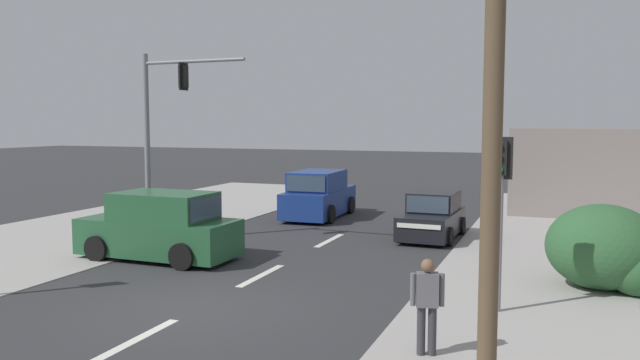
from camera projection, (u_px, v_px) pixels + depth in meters
name	position (u px, v px, depth m)	size (l,w,h in m)	color
ground_plane	(197.00, 309.00, 12.90)	(140.00, 140.00, 0.00)	#303033
lane_dash_near	(136.00, 340.00, 11.04)	(0.20, 2.40, 0.01)	silver
lane_dash_mid	(261.00, 275.00, 15.69)	(0.20, 2.40, 0.01)	silver
lane_dash_far	(329.00, 240.00, 20.33)	(0.20, 2.40, 0.01)	silver
kerb_left_verge	(33.00, 244.00, 19.65)	(8.00, 40.00, 0.02)	#A39E99
traffic_signal_mast	(161.00, 123.00, 19.65)	(3.69, 0.44, 6.00)	slate
pedestal_signal_right_kerb	(500.00, 194.00, 12.43)	(0.44, 0.30, 3.56)	slate
roadside_bush	(608.00, 250.00, 14.25)	(2.66, 2.28, 1.98)	#2D5B33
suv_kerbside_parked	(160.00, 228.00, 17.53)	(4.56, 2.10, 1.90)	#235633
suv_oncoming_mid	(319.00, 196.00, 25.22)	(2.20, 4.61, 1.90)	navy
hatchback_oncoming_near	(432.00, 217.00, 20.77)	(1.86, 3.68, 1.53)	black
pedestrian_at_kerb	(427.00, 301.00, 10.20)	(0.54, 0.31, 1.63)	#333338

